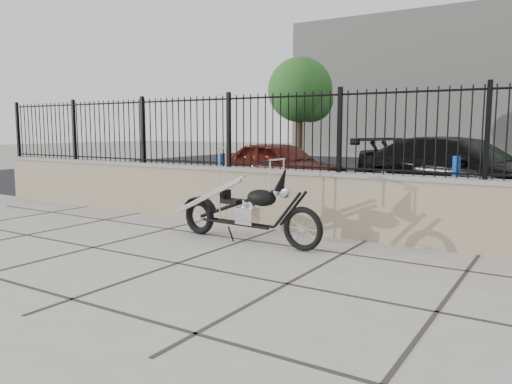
{
  "coord_description": "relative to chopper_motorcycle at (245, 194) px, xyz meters",
  "views": [
    {
      "loc": [
        3.9,
        -4.42,
        1.6
      ],
      "look_at": [
        0.05,
        1.7,
        0.68
      ],
      "focal_mm": 35.0,
      "sensor_mm": 36.0,
      "label": 1
    }
  ],
  "objects": [
    {
      "name": "iron_fence",
      "position": [
        -0.05,
        1.1,
        0.88
      ],
      "size": [
        14.0,
        0.08,
        1.2
      ],
      "primitive_type": "cube",
      "color": "black",
      "rests_on": "retaining_wall"
    },
    {
      "name": "chopper_motorcycle",
      "position": [
        0.0,
        0.0,
        0.0
      ],
      "size": [
        2.3,
        0.55,
        1.37
      ],
      "primitive_type": null,
      "rotation": [
        0.0,
        0.0,
        -0.07
      ],
      "color": "black",
      "rests_on": "ground_plane"
    },
    {
      "name": "retaining_wall",
      "position": [
        -0.05,
        1.1,
        -0.2
      ],
      "size": [
        14.0,
        0.36,
        0.96
      ],
      "primitive_type": "cube",
      "color": "gray",
      "rests_on": "ground_plane"
    },
    {
      "name": "car_red",
      "position": [
        -2.68,
        5.72,
        -0.04
      ],
      "size": [
        4.02,
        2.35,
        1.29
      ],
      "primitive_type": "imported",
      "rotation": [
        0.0,
        0.0,
        1.34
      ],
      "color": "#480F0A",
      "rests_on": "parking_lot"
    },
    {
      "name": "ground_plane",
      "position": [
        -0.05,
        -1.4,
        -0.68
      ],
      "size": [
        90.0,
        90.0,
        0.0
      ],
      "primitive_type": "plane",
      "color": "#99968E",
      "rests_on": "ground"
    },
    {
      "name": "bollard_a",
      "position": [
        -2.8,
        3.22,
        -0.16
      ],
      "size": [
        0.16,
        0.16,
        1.04
      ],
      "primitive_type": "cylinder",
      "rotation": [
        0.0,
        0.0,
        -0.33
      ],
      "color": "#0A1DA2",
      "rests_on": "ground_plane"
    },
    {
      "name": "parking_lot",
      "position": [
        -0.05,
        11.1,
        -0.68
      ],
      "size": [
        30.0,
        30.0,
        0.0
      ],
      "primitive_type": "plane",
      "color": "black",
      "rests_on": "ground"
    },
    {
      "name": "bollard_b",
      "position": [
        2.2,
        3.34,
        -0.12
      ],
      "size": [
        0.15,
        0.15,
        1.13
      ],
      "primitive_type": "cylinder",
      "rotation": [
        0.0,
        0.0,
        -0.08
      ],
      "color": "#0C63B7",
      "rests_on": "ground_plane"
    },
    {
      "name": "tree_left",
      "position": [
        -6.88,
        15.03,
        2.83
      ],
      "size": [
        2.97,
        2.97,
        5.01
      ],
      "rotation": [
        0.0,
        0.0,
        0.15
      ],
      "color": "#382619",
      "rests_on": "ground_plane"
    },
    {
      "name": "car_black",
      "position": [
        1.85,
        5.72,
        0.03
      ],
      "size": [
        5.31,
        3.6,
        1.43
      ],
      "primitive_type": "imported",
      "rotation": [
        0.0,
        0.0,
        1.21
      ],
      "color": "black",
      "rests_on": "parking_lot"
    },
    {
      "name": "background_building",
      "position": [
        -0.05,
        25.1,
        3.32
      ],
      "size": [
        22.0,
        6.0,
        8.0
      ],
      "primitive_type": "cube",
      "color": "beige",
      "rests_on": "ground_plane"
    }
  ]
}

